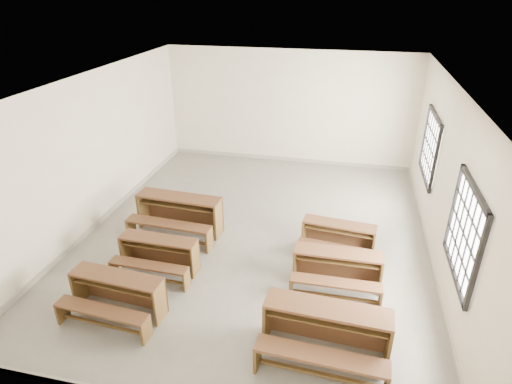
% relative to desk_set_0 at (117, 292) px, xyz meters
% --- Properties ---
extents(room, '(8.50, 8.50, 3.20)m').
position_rel_desk_set_0_xyz_m(room, '(1.72, 2.79, 1.75)').
color(room, gray).
rests_on(room, ground).
extents(desk_set_0, '(1.57, 0.90, 0.68)m').
position_rel_desk_set_0_xyz_m(desk_set_0, '(0.00, 0.00, 0.00)').
color(desk_set_0, brown).
rests_on(desk_set_0, ground).
extents(desk_set_1, '(1.46, 0.78, 0.65)m').
position_rel_desk_set_0_xyz_m(desk_set_1, '(0.16, 1.21, -0.02)').
color(desk_set_1, brown).
rests_on(desk_set_1, ground).
extents(desk_set_2, '(1.84, 1.03, 0.80)m').
position_rel_desk_set_0_xyz_m(desk_set_2, '(0.02, 2.56, 0.07)').
color(desk_set_2, brown).
rests_on(desk_set_2, ground).
extents(desk_set_3, '(1.81, 1.01, 0.79)m').
position_rel_desk_set_0_xyz_m(desk_set_3, '(3.30, -0.14, 0.06)').
color(desk_set_3, brown).
rests_on(desk_set_3, ground).
extents(desk_set_4, '(1.51, 0.80, 0.68)m').
position_rel_desk_set_0_xyz_m(desk_set_4, '(3.37, 1.44, -0.00)').
color(desk_set_4, brown).
rests_on(desk_set_4, ground).
extents(desk_set_5, '(1.47, 0.88, 0.63)m').
position_rel_desk_set_0_xyz_m(desk_set_5, '(3.34, 2.50, -0.03)').
color(desk_set_5, brown).
rests_on(desk_set_5, ground).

